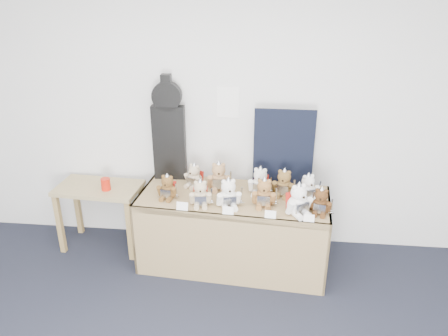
# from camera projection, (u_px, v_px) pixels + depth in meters

# --- Properties ---
(room_shell) EXTENTS (6.00, 6.00, 6.00)m
(room_shell) POSITION_uv_depth(u_px,v_px,m) (228.00, 102.00, 4.10)
(room_shell) COLOR white
(room_shell) RESTS_ON floor
(display_table) EXTENTS (1.78, 0.85, 0.72)m
(display_table) POSITION_uv_depth(u_px,v_px,m) (232.00, 214.00, 3.98)
(display_table) COLOR olive
(display_table) RESTS_ON floor
(side_table) EXTENTS (0.84, 0.51, 0.68)m
(side_table) POSITION_uv_depth(u_px,v_px,m) (100.00, 197.00, 4.31)
(side_table) COLOR #93814F
(side_table) RESTS_ON floor
(guitar_case) EXTENTS (0.31, 0.10, 1.03)m
(guitar_case) POSITION_uv_depth(u_px,v_px,m) (169.00, 129.00, 4.14)
(guitar_case) COLOR black
(guitar_case) RESTS_ON display_table
(navy_board) EXTENTS (0.56, 0.03, 0.75)m
(navy_board) POSITION_uv_depth(u_px,v_px,m) (284.00, 148.00, 4.05)
(navy_board) COLOR black
(navy_board) RESTS_ON display_table
(red_cup) EXTENTS (0.09, 0.09, 0.12)m
(red_cup) POSITION_uv_depth(u_px,v_px,m) (106.00, 184.00, 4.17)
(red_cup) COLOR red
(red_cup) RESTS_ON side_table
(teddy_front_far_left) EXTENTS (0.21, 0.18, 0.25)m
(teddy_front_far_left) POSITION_uv_depth(u_px,v_px,m) (168.00, 188.00, 3.90)
(teddy_front_far_left) COLOR brown
(teddy_front_far_left) RESTS_ON display_table
(teddy_front_left) EXTENTS (0.22, 0.19, 0.27)m
(teddy_front_left) POSITION_uv_depth(u_px,v_px,m) (200.00, 194.00, 3.78)
(teddy_front_left) COLOR tan
(teddy_front_left) RESTS_ON display_table
(teddy_front_centre) EXTENTS (0.25, 0.22, 0.30)m
(teddy_front_centre) POSITION_uv_depth(u_px,v_px,m) (229.00, 194.00, 3.75)
(teddy_front_centre) COLOR white
(teddy_front_centre) RESTS_ON display_table
(teddy_front_right) EXTENTS (0.23, 0.19, 0.29)m
(teddy_front_right) POSITION_uv_depth(u_px,v_px,m) (264.00, 194.00, 3.77)
(teddy_front_right) COLOR olive
(teddy_front_right) RESTS_ON display_table
(teddy_front_far_right) EXTENTS (0.26, 0.25, 0.31)m
(teddy_front_far_right) POSITION_uv_depth(u_px,v_px,m) (299.00, 201.00, 3.63)
(teddy_front_far_right) COLOR white
(teddy_front_far_right) RESTS_ON display_table
(teddy_front_end) EXTENTS (0.21, 0.19, 0.26)m
(teddy_front_end) POSITION_uv_depth(u_px,v_px,m) (321.00, 202.00, 3.65)
(teddy_front_end) COLOR #4F311B
(teddy_front_end) RESTS_ON display_table
(teddy_back_left) EXTENTS (0.21, 0.21, 0.26)m
(teddy_back_left) POSITION_uv_depth(u_px,v_px,m) (194.00, 176.00, 4.12)
(teddy_back_left) COLOR #C7B291
(teddy_back_left) RESTS_ON display_table
(teddy_back_centre_left) EXTENTS (0.25, 0.21, 0.30)m
(teddy_back_centre_left) POSITION_uv_depth(u_px,v_px,m) (219.00, 177.00, 4.07)
(teddy_back_centre_left) COLOR #A37B51
(teddy_back_centre_left) RESTS_ON display_table
(teddy_back_centre_right) EXTENTS (0.24, 0.21, 0.29)m
(teddy_back_centre_right) POSITION_uv_depth(u_px,v_px,m) (260.00, 182.00, 3.98)
(teddy_back_centre_right) COLOR white
(teddy_back_centre_right) RESTS_ON display_table
(teddy_back_right) EXTENTS (0.23, 0.21, 0.28)m
(teddy_back_right) POSITION_uv_depth(u_px,v_px,m) (284.00, 184.00, 3.95)
(teddy_back_right) COLOR brown
(teddy_back_right) RESTS_ON display_table
(teddy_back_end) EXTENTS (0.22, 0.21, 0.27)m
(teddy_back_end) POSITION_uv_depth(u_px,v_px,m) (308.00, 188.00, 3.89)
(teddy_back_end) COLOR white
(teddy_back_end) RESTS_ON display_table
(entry_card_a) EXTENTS (0.10, 0.03, 0.07)m
(entry_card_a) POSITION_uv_depth(u_px,v_px,m) (182.00, 206.00, 3.72)
(entry_card_a) COLOR white
(entry_card_a) RESTS_ON display_table
(entry_card_b) EXTENTS (0.10, 0.03, 0.07)m
(entry_card_b) POSITION_uv_depth(u_px,v_px,m) (228.00, 211.00, 3.65)
(entry_card_b) COLOR white
(entry_card_b) RESTS_ON display_table
(entry_card_c) EXTENTS (0.09, 0.03, 0.07)m
(entry_card_c) POSITION_uv_depth(u_px,v_px,m) (270.00, 214.00, 3.59)
(entry_card_c) COLOR white
(entry_card_c) RESTS_ON display_table
(entry_card_d) EXTENTS (0.09, 0.03, 0.06)m
(entry_card_d) POSITION_uv_depth(u_px,v_px,m) (309.00, 218.00, 3.54)
(entry_card_d) COLOR white
(entry_card_d) RESTS_ON display_table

